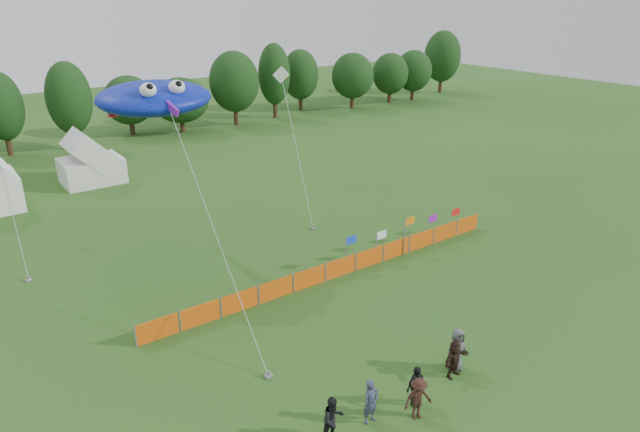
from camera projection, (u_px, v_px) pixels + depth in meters
ground at (413, 391)px, 21.56m from camera, size 160.00×160.00×0.00m
treeline at (96, 100)px, 54.64m from camera, size 104.57×8.78×8.36m
tent_right at (91, 163)px, 44.16m from camera, size 4.51×3.61×3.18m
barrier_fence at (340, 267)px, 30.01m from camera, size 21.90×0.06×1.00m
flag_row at (405, 232)px, 32.27m from camera, size 8.73×0.35×2.23m
spectator_a at (371, 402)px, 19.73m from camera, size 0.66×0.46×1.72m
spectator_b at (333, 419)px, 18.95m from camera, size 0.86×0.69×1.69m
spectator_c at (418, 399)px, 19.93m from camera, size 1.19×0.88×1.64m
spectator_d at (416, 386)px, 20.57m from camera, size 0.99×0.49×1.63m
spectator_e at (457, 350)px, 22.47m from camera, size 1.01×0.77×1.84m
spectator_f at (454, 359)px, 22.12m from camera, size 1.50×0.61×1.57m
stingray_kite at (152, 97)px, 28.65m from camera, size 6.23×19.59×10.14m
small_kite_white at (288, 109)px, 41.84m from camera, size 5.51×11.17×8.67m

